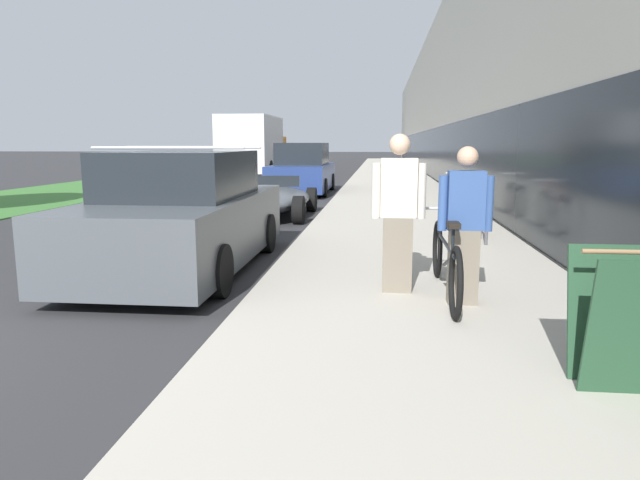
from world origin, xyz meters
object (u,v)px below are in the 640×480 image
Objects in this scene: person_bystander at (398,213)px; parked_sedan_far at (303,171)px; person_rider at (465,226)px; tandem_bicycle at (445,261)px; parked_sedan_curbside at (183,216)px; cruiser_bike_nearest at (468,209)px; sandwich_board_sign at (623,319)px; bike_rack_hoop at (484,210)px; cruiser_bike_middle at (459,197)px; moving_truck at (253,146)px; vintage_roadster_curbside at (270,200)px.

parked_sedan_far is at bearing 101.93° from person_bystander.
person_rider is 0.75m from person_bystander.
parked_sedan_curbside reaches higher than tandem_bicycle.
person_rider is 0.34× the size of parked_sedan_curbside.
cruiser_bike_nearest is 1.94× the size of sandwich_board_sign.
cruiser_bike_middle is at bearing 88.65° from bike_rack_hoop.
parked_sedan_far is (-3.45, 13.82, -0.14)m from person_rider.
cruiser_bike_middle is (0.08, 3.59, -0.13)m from bike_rack_hoop.
parked_sedan_far is at bearing -68.98° from moving_truck.
person_bystander is at bearing 165.63° from tandem_bicycle.
tandem_bicycle is 25.20m from moving_truck.
cruiser_bike_middle is 1.86× the size of sandwich_board_sign.
parked_sedan_curbside is at bearing -90.78° from vintage_roadster_curbside.
tandem_bicycle is at bearing -98.58° from cruiser_bike_middle.
tandem_bicycle is 2.34m from sandwich_board_sign.
tandem_bicycle is at bearing 111.69° from sandwich_board_sign.
sandwich_board_sign is (-0.10, -5.50, -0.06)m from bike_rack_hoop.
person_rider is 1.69× the size of sandwich_board_sign.
tandem_bicycle is 3.63m from parked_sedan_curbside.
person_bystander is at bearing -26.32° from parked_sedan_curbside.
cruiser_bike_middle is at bearing -63.87° from moving_truck.
person_bystander is 0.35× the size of parked_sedan_far.
bike_rack_hoop is 0.18× the size of parked_sedan_far.
cruiser_bike_nearest is 0.44× the size of vintage_roadster_curbside.
parked_sedan_curbside is 0.64× the size of moving_truck.
person_bystander reaches higher than parked_sedan_far.
vintage_roadster_curbside is (-4.26, 0.25, -0.12)m from cruiser_bike_middle.
sandwich_board_sign is 0.23× the size of vintage_roadster_curbside.
person_bystander reaches higher than vintage_roadster_curbside.
bike_rack_hoop is at bearing 73.94° from tandem_bicycle.
cruiser_bike_nearest is at bearing -31.60° from vintage_roadster_curbside.
cruiser_bike_middle is (0.13, 2.29, 0.00)m from cruiser_bike_nearest.
parked_sedan_far reaches higher than cruiser_bike_middle.
tandem_bicycle is at bearing -65.84° from vintage_roadster_curbside.
vintage_roadster_curbside is (-4.17, 3.83, -0.26)m from bike_rack_hoop.
person_bystander is at bearing 146.47° from person_rider.
cruiser_bike_nearest is 0.39× the size of parked_sedan_curbside.
sandwich_board_sign is (-0.05, -6.80, 0.07)m from cruiser_bike_nearest.
parked_sedan_curbside is at bearing -128.72° from cruiser_bike_middle.
person_rider is at bearing -33.53° from person_bystander.
moving_truck reaches higher than person_rider.
moving_truck is at bearing 111.88° from bike_rack_hoop.
person_bystander is 0.98× the size of cruiser_bike_middle.
sandwich_board_sign reaches higher than cruiser_bike_nearest.
cruiser_bike_middle is 4.27m from vintage_roadster_curbside.
vintage_roadster_curbside is 6.38m from parked_sedan_far.
tandem_bicycle is 4.72m from cruiser_bike_nearest.
cruiser_bike_nearest is at bearing -64.59° from parked_sedan_far.
person_rider is at bearing -72.88° from moving_truck.
moving_truck is at bearing 107.42° from sandwich_board_sign.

